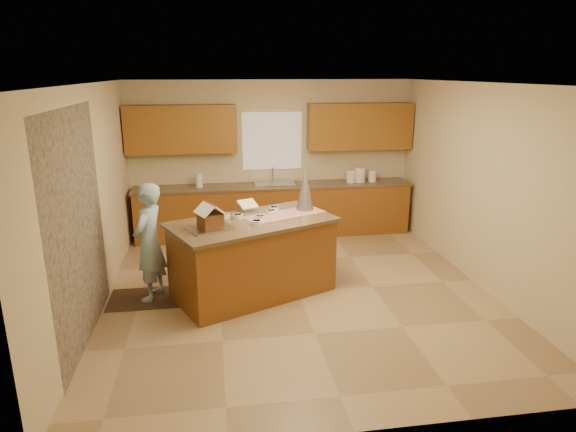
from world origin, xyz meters
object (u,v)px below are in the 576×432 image
object	(u,v)px
island_base	(253,259)
boy	(149,242)
tinsel_tree	(305,188)
gingerbread_house	(210,218)

from	to	relation	value
island_base	boy	xyz separation A→B (m)	(-1.30, 0.04, 0.29)
tinsel_tree	boy	world-z (taller)	tinsel_tree
boy	gingerbread_house	size ratio (longest dim) A/B	3.76
island_base	tinsel_tree	xyz separation A→B (m)	(0.76, 0.40, 0.83)
tinsel_tree	island_base	bearing A→B (deg)	-152.08
island_base	tinsel_tree	bearing A→B (deg)	3.67
island_base	tinsel_tree	distance (m)	1.19
island_base	gingerbread_house	world-z (taller)	gingerbread_house
tinsel_tree	boy	xyz separation A→B (m)	(-2.06, -0.36, -0.54)
tinsel_tree	gingerbread_house	bearing A→B (deg)	-151.44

